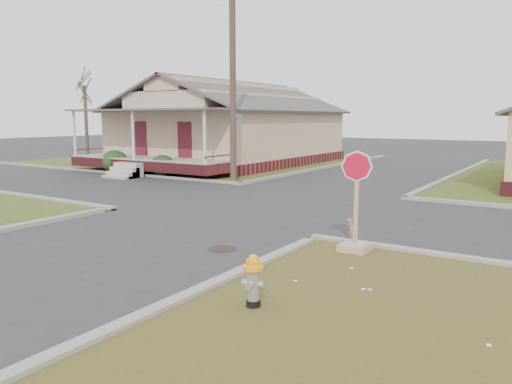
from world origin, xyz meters
The scene contains 11 objects.
ground centered at (0.00, 0.00, 0.00)m, with size 120.00×120.00×0.00m, color #2A2B2D.
verge_far_left centered at (-13.00, 18.00, 0.03)m, with size 19.00×19.00×0.05m, color #314217.
curbs centered at (0.00, 5.00, 0.00)m, with size 80.00×40.00×0.12m, color gray, non-canonical shape.
manhole centered at (2.20, -0.50, 0.01)m, with size 0.64×0.64×0.01m, color black.
corner_house centered at (-10.00, 16.68, 2.28)m, with size 10.10×15.50×5.30m.
utility_pole centered at (-4.20, 8.90, 4.66)m, with size 1.80×0.28×9.00m.
tree_far_left centered at (-18.00, 12.00, 2.50)m, with size 0.22×0.22×4.90m, color #3F2D24.
fire_hydrant centered at (4.72, -3.08, 0.50)m, with size 0.31×0.31×0.82m.
stop_sign centered at (4.81, 0.79, 0.52)m, with size 0.62×0.60×2.18m.
hedge_left centered at (-11.88, 8.86, 0.62)m, with size 1.49×1.22×1.14m, color #1D3C15.
hedge_right centered at (-8.56, 8.97, 0.58)m, with size 1.38×1.13×1.06m, color #1D3C15.
Camera 1 is at (8.72, -9.19, 2.92)m, focal length 35.00 mm.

